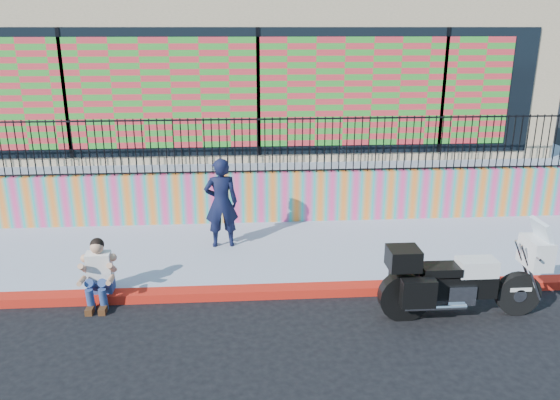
{
  "coord_description": "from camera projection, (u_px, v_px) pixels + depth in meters",
  "views": [
    {
      "loc": [
        -0.37,
        -8.13,
        4.27
      ],
      "look_at": [
        0.28,
        1.2,
        1.28
      ],
      "focal_mm": 35.0,
      "sensor_mm": 36.0,
      "label": 1
    }
  ],
  "objects": [
    {
      "name": "ground",
      "position": [
        268.0,
        296.0,
        9.05
      ],
      "size": [
        90.0,
        90.0,
        0.0
      ],
      "primitive_type": "plane",
      "color": "black",
      "rests_on": "ground"
    },
    {
      "name": "red_curb",
      "position": [
        268.0,
        292.0,
        9.03
      ],
      "size": [
        16.0,
        0.3,
        0.15
      ],
      "primitive_type": "cube",
      "color": "red",
      "rests_on": "ground"
    },
    {
      "name": "sidewalk",
      "position": [
        264.0,
        252.0,
        10.59
      ],
      "size": [
        16.0,
        3.0,
        0.15
      ],
      "primitive_type": "cube",
      "color": "#989FB7",
      "rests_on": "ground"
    },
    {
      "name": "mural_wall",
      "position": [
        261.0,
        197.0,
        11.92
      ],
      "size": [
        16.0,
        0.2,
        1.1
      ],
      "primitive_type": "cube",
      "color": "#E83D80",
      "rests_on": "sidewalk"
    },
    {
      "name": "metal_fence",
      "position": [
        260.0,
        146.0,
        11.57
      ],
      "size": [
        15.8,
        0.04,
        1.2
      ],
      "primitive_type": null,
      "color": "black",
      "rests_on": "mural_wall"
    },
    {
      "name": "elevated_platform",
      "position": [
        255.0,
        150.0,
        16.79
      ],
      "size": [
        16.0,
        10.0,
        1.25
      ],
      "primitive_type": "cube",
      "color": "#989FB7",
      "rests_on": "ground"
    },
    {
      "name": "storefront_building",
      "position": [
        254.0,
        63.0,
        15.79
      ],
      "size": [
        14.0,
        8.06,
        4.0
      ],
      "color": "tan",
      "rests_on": "elevated_platform"
    },
    {
      "name": "police_motorcycle",
      "position": [
        460.0,
        278.0,
        8.22
      ],
      "size": [
        2.48,
        0.82,
        1.54
      ],
      "color": "black",
      "rests_on": "ground"
    },
    {
      "name": "police_officer",
      "position": [
        221.0,
        203.0,
        10.47
      ],
      "size": [
        0.68,
        0.48,
        1.76
      ],
      "primitive_type": "imported",
      "rotation": [
        0.0,
        0.0,
        3.23
      ],
      "color": "black",
      "rests_on": "sidewalk"
    },
    {
      "name": "seated_man",
      "position": [
        98.0,
        279.0,
        8.63
      ],
      "size": [
        0.54,
        0.71,
        1.06
      ],
      "color": "navy",
      "rests_on": "ground"
    }
  ]
}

